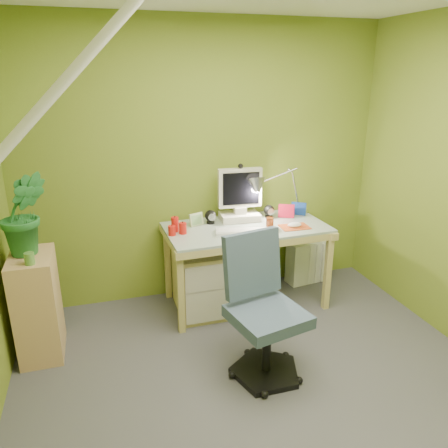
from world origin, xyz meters
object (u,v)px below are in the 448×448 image
object	(u,v)px
potted_plant	(24,214)
desk	(246,265)
radiator	(308,261)
desk_lamp	(288,181)
task_chair	(268,315)
monitor	(240,190)
side_ledge	(38,306)

from	to	relation	value
potted_plant	desk	bearing A→B (deg)	7.32
radiator	desk_lamp	bearing A→B (deg)	-177.52
task_chair	monitor	bearing A→B (deg)	68.23
desk_lamp	radiator	size ratio (longest dim) A/B	1.53
desk	desk_lamp	world-z (taller)	desk_lamp
side_ledge	task_chair	distance (m)	1.64
monitor	side_ledge	xyz separation A→B (m)	(-1.67, -0.44, -0.61)
desk_lamp	side_ledge	distance (m)	2.26
task_chair	desk_lamp	bearing A→B (deg)	48.58
side_ledge	desk	bearing A→B (deg)	9.00
desk	side_ledge	size ratio (longest dim) A/B	1.76
monitor	task_chair	xyz separation A→B (m)	(-0.19, -1.15, -0.53)
desk	monitor	distance (m)	0.66
desk_lamp	side_ledge	size ratio (longest dim) A/B	0.83
monitor	desk_lamp	size ratio (longest dim) A/B	0.85
monitor	task_chair	world-z (taller)	monitor
desk	radiator	distance (m)	0.78
desk	potted_plant	xyz separation A→B (m)	(-1.67, -0.21, 0.70)
desk	side_ledge	world-z (taller)	side_ledge
desk	side_ledge	xyz separation A→B (m)	(-1.67, -0.26, 0.02)
side_ledge	task_chair	size ratio (longest dim) A/B	0.83
side_ledge	task_chair	bearing A→B (deg)	-25.68
side_ledge	radiator	distance (m)	2.45
desk	task_chair	world-z (taller)	task_chair
desk	side_ledge	distance (m)	1.69
potted_plant	task_chair	size ratio (longest dim) A/B	0.62
desk_lamp	task_chair	distance (m)	1.44
side_ledge	potted_plant	world-z (taller)	potted_plant
radiator	desk	bearing A→B (deg)	-170.14
monitor	task_chair	size ratio (longest dim) A/B	0.59
task_chair	radiator	world-z (taller)	task_chair
desk_lamp	task_chair	world-z (taller)	desk_lamp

